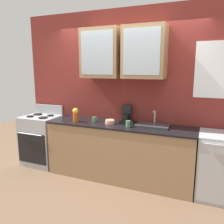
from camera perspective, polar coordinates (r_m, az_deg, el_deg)
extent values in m
plane|color=brown|center=(3.99, 1.75, -16.06)|extent=(10.00, 10.00, 0.00)
cube|color=maroon|center=(3.91, 3.72, 4.63)|extent=(3.86, 0.10, 2.76)
cube|color=#93704C|center=(3.81, -2.54, 14.42)|extent=(0.64, 0.37, 0.78)
cube|color=#9EADB7|center=(3.64, -3.85, 14.57)|extent=(0.54, 0.01, 0.66)
cube|color=#93704C|center=(3.57, 8.15, 14.56)|extent=(0.64, 0.37, 0.78)
cube|color=#9EADB7|center=(3.38, 7.32, 14.78)|extent=(0.54, 0.01, 0.66)
cube|color=white|center=(3.63, 25.30, 9.51)|extent=(0.66, 0.01, 0.81)
cube|color=#93704C|center=(3.80, 1.79, -10.03)|extent=(2.38, 0.60, 0.90)
cube|color=black|center=(3.66, 1.83, -3.27)|extent=(2.40, 0.62, 0.03)
cube|color=#ADAFB5|center=(4.56, -17.17, -6.73)|extent=(0.66, 0.56, 0.92)
cube|color=black|center=(4.38, -19.51, -8.64)|extent=(0.61, 0.01, 0.55)
cylinder|color=#ADAFB5|center=(4.28, -20.01, -5.24)|extent=(0.53, 0.02, 0.02)
cube|color=#ADAFB5|center=(4.63, -15.52, 0.65)|extent=(0.63, 0.04, 0.18)
cylinder|color=black|center=(4.47, -19.84, -1.02)|extent=(0.12, 0.12, 0.02)
cylinder|color=black|center=(4.28, -16.88, -1.36)|extent=(0.16, 0.16, 0.02)
cylinder|color=black|center=(4.62, -18.10, -0.53)|extent=(0.17, 0.17, 0.02)
cylinder|color=black|center=(4.44, -15.18, -0.83)|extent=(0.12, 0.12, 0.02)
cube|color=#2D2D30|center=(3.58, 10.13, -3.32)|extent=(0.52, 0.33, 0.03)
cylinder|color=#ADAFB5|center=(3.68, 10.65, -1.14)|extent=(0.02, 0.02, 0.19)
cylinder|color=#ADAFB5|center=(3.61, 10.50, 0.18)|extent=(0.02, 0.12, 0.02)
cylinder|color=#D87F84|center=(3.68, -0.48, -2.69)|extent=(0.16, 0.16, 0.04)
cylinder|color=#E0AD7F|center=(3.67, -0.49, -2.26)|extent=(0.15, 0.15, 0.04)
cylinder|color=#BF4C19|center=(3.87, -9.09, -1.31)|extent=(0.09, 0.09, 0.15)
sphere|color=yellow|center=(3.85, -9.14, 0.27)|extent=(0.10, 0.10, 0.10)
cylinder|color=#4C7F59|center=(3.49, 4.03, -2.95)|extent=(0.07, 0.07, 0.10)
torus|color=#4C7F59|center=(3.48, 4.70, -2.93)|extent=(0.06, 0.01, 0.06)
cylinder|color=#4C7F59|center=(3.84, -4.48, -1.82)|extent=(0.07, 0.07, 0.08)
torus|color=#4C7F59|center=(3.82, -3.94, -1.81)|extent=(0.05, 0.01, 0.05)
cube|color=#ADAFB5|center=(3.60, 25.41, -12.17)|extent=(0.60, 0.57, 0.92)
cube|color=#ADAFB5|center=(3.34, 25.64, -14.05)|extent=(0.57, 0.01, 0.83)
cylinder|color=#ADAFB5|center=(3.17, 26.27, -7.60)|extent=(0.45, 0.02, 0.02)
cube|color=black|center=(3.78, 3.39, -2.41)|extent=(0.17, 0.20, 0.03)
cylinder|color=black|center=(3.74, 3.31, -1.44)|extent=(0.11, 0.11, 0.11)
cube|color=black|center=(3.81, 3.76, -0.06)|extent=(0.15, 0.06, 0.26)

